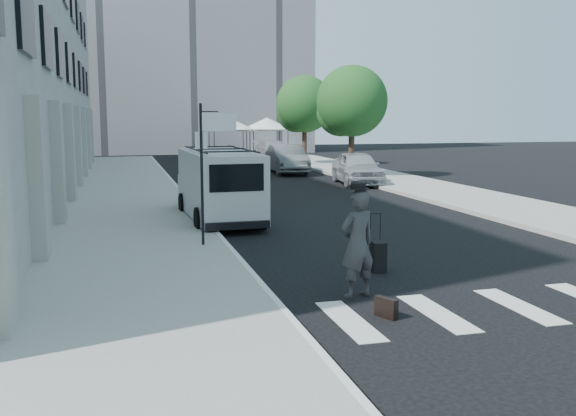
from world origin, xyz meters
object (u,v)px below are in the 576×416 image
cargo_van (218,185)px  parked_car_a (357,168)px  parked_car_b (287,159)px  suitcase (378,256)px  briefcase (386,308)px  businessman (357,244)px  parked_car_c (274,151)px

cargo_van → parked_car_a: cargo_van is taller
parked_car_b → suitcase: bearing=-96.7°
suitcase → briefcase: bearing=-105.6°
briefcase → parked_car_a: (7.15, 19.98, 0.65)m
businessman → parked_car_a: 20.02m
parked_car_b → cargo_van: bearing=-108.7°
parked_car_c → parked_car_a: bearing=-92.2°
businessman → parked_car_a: size_ratio=0.42×
parked_car_a → parked_car_c: bearing=98.4°
cargo_van → parked_car_c: size_ratio=1.13×
suitcase → parked_car_a: 17.97m
suitcase → parked_car_c: parked_car_c is taller
businessman → cargo_van: size_ratio=0.34×
businessman → briefcase: (0.03, -1.29, -0.84)m
suitcase → parked_car_b: 24.06m
parked_car_b → parked_car_c: (1.60, 9.93, -0.07)m
parked_car_a → parked_car_b: 7.00m
briefcase → suitcase: 3.26m
cargo_van → parked_car_a: bearing=46.3°
businessman → parked_car_c: size_ratio=0.38×
briefcase → cargo_van: size_ratio=0.07×
businessman → parked_car_b: size_ratio=0.40×
cargo_van → parked_car_c: cargo_van is taller
cargo_van → parked_car_b: 17.29m
parked_car_a → parked_car_c: 16.69m
parked_car_c → parked_car_b: bearing=-102.1°
parked_car_a → parked_car_c: (-0.20, 16.69, -0.05)m
cargo_van → parked_car_a: 12.44m
cargo_van → parked_car_a: (8.31, 9.26, -0.34)m
businessman → suitcase: (1.16, 1.77, -0.68)m
businessman → parked_car_a: businessman is taller
businessman → parked_car_a: bearing=-127.3°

